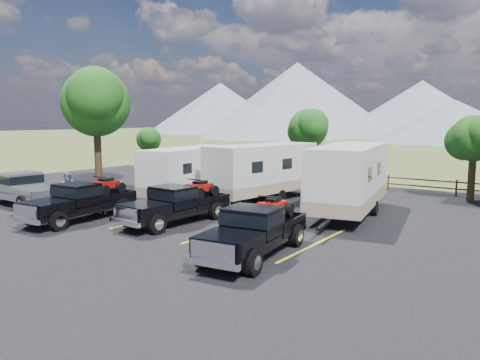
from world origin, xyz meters
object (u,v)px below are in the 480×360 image
Objects in this scene: trailer_left at (189,172)px; trailer_center at (263,171)px; tree_big_nw at (96,103)px; rig_right at (255,229)px; rig_center at (177,203)px; pickup_silver at (22,189)px; trailer_right at (350,179)px; person_a at (102,198)px; rig_left at (81,200)px; person_b at (69,190)px.

trailer_center is at bearing 20.03° from trailer_left.
tree_big_nw is 1.38× the size of rig_right.
pickup_silver is at bearing -166.64° from rig_center.
trailer_right reaches higher than pickup_silver.
trailer_center is at bearing -134.63° from person_a.
trailer_right is (9.32, 8.02, 0.82)m from rig_left.
trailer_left reaches higher than person_a.
trailer_right is at bearing -1.29° from trailer_left.
trailer_left is at bearing 144.53° from pickup_silver.
rig_left is at bearing -41.93° from tree_big_nw.
pickup_silver reaches higher than person_a.
rig_center is 8.14m from trailer_right.
rig_center is at bearing -142.83° from trailer_right.
rig_right is at bearing -45.04° from trailer_left.
trailer_right is 11.75m from person_a.
rig_left is 3.59m from person_b.
trailer_center is at bearing 62.41° from rig_left.
pickup_silver is at bearing -163.47° from trailer_right.
rig_right is 14.79m from pickup_silver.
person_a is 2.89m from person_b.
rig_center is 3.58× the size of person_a.
rig_center is at bearing -32.84° from person_b.
person_a is at bearing -168.63° from rig_center.
person_b is (2.20, 1.22, -0.01)m from pickup_silver.
tree_big_nw is at bearing -52.71° from person_a.
trailer_center is at bearing 93.80° from rig_center.
trailer_left is at bearing 22.26° from person_b.
trailer_left is 4.67× the size of person_b.
person_a is (-0.48, -5.65, -0.73)m from trailer_left.
person_a is (-0.34, 1.40, -0.12)m from rig_left.
trailer_left reaches higher than rig_center.
trailer_left reaches higher than person_b.
person_a is (-9.70, 1.49, -0.11)m from rig_right.
rig_right is at bearing -43.72° from person_b.
pickup_silver is (-5.42, 0.36, 0.01)m from rig_left.
pickup_silver is 3.81× the size of person_a.
trailer_right is (5.45, -0.96, 0.09)m from trailer_center.
person_b is at bearing -19.15° from person_a.
rig_right is 3.66× the size of person_a.
pickup_silver is (2.74, -6.97, -4.65)m from tree_big_nw.
person_b is at bearing -173.26° from rig_center.
trailer_left is at bearing 175.10° from trailer_right.
rig_right reaches higher than rig_center.
tree_big_nw reaches higher than person_b.
rig_left is at bearing -150.21° from trailer_right.
trailer_left is at bearing -1.89° from tree_big_nw.
rig_center is 0.98× the size of rig_right.
rig_center reaches higher than person_a.
trailer_left is at bearing 134.37° from rig_right.
trailer_right is at bearing -161.18° from person_a.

